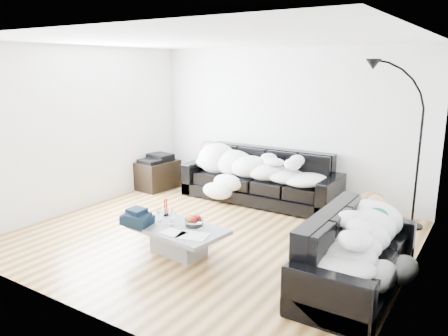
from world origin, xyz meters
The scene contains 24 objects.
ground centered at (0.00, 0.00, 0.00)m, with size 5.00×5.00×0.00m, color brown.
wall_back centered at (0.00, 2.25, 1.30)m, with size 5.00×0.02×2.60m, color silver.
wall_left centered at (-2.50, 0.00, 1.30)m, with size 0.02×4.50×2.60m, color silver.
wall_right centered at (2.50, 0.00, 1.30)m, with size 0.02×4.50×2.60m, color silver.
ceiling centered at (0.00, 0.00, 2.60)m, with size 5.00×5.00×0.00m, color white.
sofa_back centered at (-0.20, 1.75, 0.44)m, with size 2.70×0.93×0.88m, color black.
sofa_right centered at (2.07, -0.34, 0.39)m, with size 1.94×0.83×0.78m, color black.
sleeper_back centered at (-0.20, 1.70, 0.65)m, with size 2.29×0.79×0.46m, color white, non-canonical shape.
sleeper_right centered at (2.07, -0.34, 0.62)m, with size 1.66×0.70×0.41m, color white, non-canonical shape.
teal_cushion centered at (2.01, 0.26, 0.72)m, with size 0.36×0.30×0.20m, color #0D614B.
coffee_table centered at (-0.02, -0.70, 0.17)m, with size 1.18×0.69×0.34m, color #939699.
fruit_bowl centered at (0.11, -0.56, 0.41)m, with size 0.23×0.23×0.14m, color white.
wine_glass_a centered at (-0.21, -0.60, 0.43)m, with size 0.07×0.07×0.16m, color white.
wine_glass_b centered at (-0.35, -0.68, 0.43)m, with size 0.07×0.07×0.18m, color white.
wine_glass_c centered at (-0.12, -0.71, 0.44)m, with size 0.08×0.08×0.19m, color white.
candle_left centered at (-0.43, -0.48, 0.46)m, with size 0.04×0.04×0.23m, color maroon.
candle_right centered at (-0.43, -0.44, 0.46)m, with size 0.04×0.04×0.23m, color maroon.
newspaper_a centered at (0.29, -0.83, 0.35)m, with size 0.35×0.27×0.01m, color silver.
newspaper_b centered at (0.04, -0.89, 0.35)m, with size 0.30×0.21×0.01m, color silver.
navy_jacket centered at (-0.47, -0.93, 0.52)m, with size 0.37×0.31×0.19m, color black, non-canonical shape.
shoes centered at (1.87, -0.05, 0.05)m, with size 0.43×0.31×0.10m, color #472311, non-canonical shape.
av_cabinet centered at (-2.22, 1.41, 0.26)m, with size 0.53×0.76×0.53m, color black.
stereo centered at (-2.22, 1.41, 0.59)m, with size 0.44×0.34×0.13m, color black.
floor_lamp centered at (2.25, 1.85, 1.05)m, with size 0.76×0.31×2.10m, color black, non-canonical shape.
Camera 1 is at (3.20, -4.66, 2.29)m, focal length 35.00 mm.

